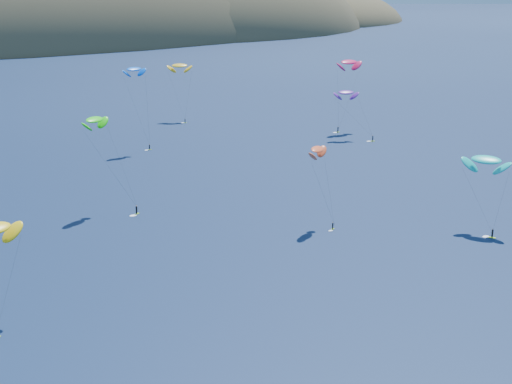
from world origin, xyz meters
The scene contains 8 objects.
island centered at (39.40, 562.36, -10.74)m, with size 730.00×300.00×210.00m.
kitesurfer_3 centered at (-18.01, 110.54, 22.36)m, with size 11.82×12.90×24.69m.
kitesurfer_4 centered at (8.28, 163.02, 25.93)m, with size 8.27×5.94×28.17m.
kitesurfer_5 centered at (57.16, 58.22, 16.11)m, with size 9.94×12.85×19.01m.
kitesurfer_6 centered at (77.63, 146.10, 15.70)m, with size 10.73×13.09×18.09m.
kitesurfer_8 centered at (85.74, 157.20, 24.20)m, with size 12.16×6.74×27.08m.
kitesurfer_9 centered at (24.40, 77.39, 17.87)m, with size 7.91×9.41×19.95m.
kitesurfer_11 centered at (37.72, 200.77, 20.50)m, with size 10.03×12.67×23.06m.
Camera 1 is at (-58.31, -56.83, 58.96)m, focal length 50.00 mm.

